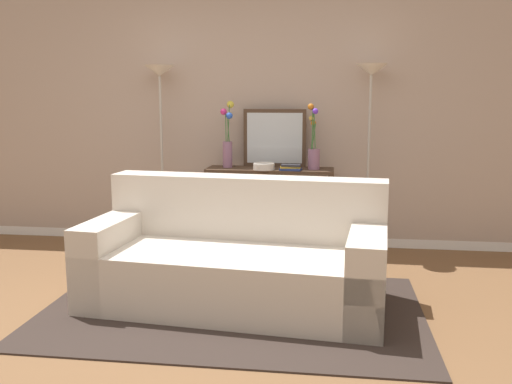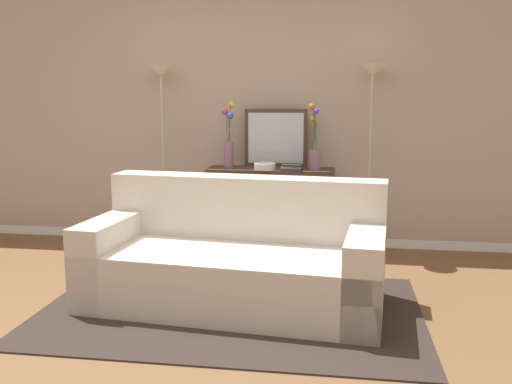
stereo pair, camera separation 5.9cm
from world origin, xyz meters
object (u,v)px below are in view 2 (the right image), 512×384
at_px(vase_short_flowers, 314,147).
at_px(fruit_bowl, 265,166).
at_px(wall_mirror, 276,138).
at_px(vase_tall_flowers, 229,142).
at_px(console_table, 271,195).
at_px(book_row_under_console, 238,244).
at_px(couch, 236,261).
at_px(floor_lamp_left, 162,106).
at_px(book_stack, 292,168).
at_px(floor_lamp_right, 371,106).

distance_m(vase_short_flowers, fruit_bowl, 0.49).
relative_size(wall_mirror, vase_tall_flowers, 0.96).
bearing_deg(console_table, book_row_under_console, 180.00).
bearing_deg(vase_tall_flowers, wall_mirror, 15.83).
relative_size(couch, floor_lamp_left, 1.22).
xyz_separation_m(console_table, book_stack, (0.20, -0.11, 0.28)).
bearing_deg(book_stack, vase_short_flowers, 25.04).
distance_m(floor_lamp_left, book_stack, 1.38).
xyz_separation_m(couch, book_row_under_console, (-0.24, 1.39, -0.25)).
height_order(floor_lamp_right, book_stack, floor_lamp_right).
height_order(couch, book_row_under_console, couch).
relative_size(wall_mirror, book_row_under_console, 1.78).
relative_size(floor_lamp_right, vase_short_flowers, 2.90).
height_order(vase_tall_flowers, fruit_bowl, vase_tall_flowers).
relative_size(vase_tall_flowers, fruit_bowl, 3.16).
xyz_separation_m(floor_lamp_left, vase_tall_flowers, (0.65, -0.01, -0.34)).
distance_m(couch, wall_mirror, 1.72).
bearing_deg(vase_tall_flowers, book_stack, -12.18).
distance_m(floor_lamp_right, wall_mirror, 0.94).
height_order(couch, vase_short_flowers, vase_short_flowers).
bearing_deg(couch, book_stack, 77.58).
bearing_deg(book_stack, floor_lamp_left, 173.61).
xyz_separation_m(wall_mirror, book_stack, (0.18, -0.25, -0.25)).
bearing_deg(vase_short_flowers, console_table, 177.73).
bearing_deg(floor_lamp_left, console_table, -1.69).
distance_m(couch, vase_tall_flowers, 1.62).
bearing_deg(floor_lamp_left, book_row_under_console, -2.43).
height_order(wall_mirror, book_row_under_console, wall_mirror).
distance_m(couch, console_table, 1.41).
bearing_deg(fruit_bowl, couch, -91.61).
xyz_separation_m(couch, wall_mirror, (0.11, 1.54, 0.76)).
height_order(vase_tall_flowers, book_stack, vase_tall_flowers).
height_order(couch, console_table, couch).
relative_size(console_table, book_stack, 5.89).
relative_size(couch, floor_lamp_right, 1.22).
bearing_deg(vase_tall_flowers, book_row_under_console, -14.24).
height_order(wall_mirror, vase_short_flowers, vase_short_flowers).
bearing_deg(console_table, wall_mirror, 79.26).
xyz_separation_m(wall_mirror, vase_tall_flowers, (-0.43, -0.12, -0.03)).
height_order(floor_lamp_left, vase_tall_flowers, floor_lamp_left).
xyz_separation_m(floor_lamp_left, book_stack, (1.26, -0.14, -0.56)).
bearing_deg(vase_tall_flowers, vase_short_flowers, -2.65).
bearing_deg(floor_lamp_left, book_stack, -6.39).
relative_size(couch, wall_mirror, 3.57).
bearing_deg(wall_mirror, console_table, -100.74).
bearing_deg(book_stack, console_table, 151.53).
relative_size(console_table, vase_tall_flowers, 1.90).
relative_size(floor_lamp_left, vase_short_flowers, 2.91).
bearing_deg(console_table, couch, -93.29).
relative_size(couch, vase_short_flowers, 3.55).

